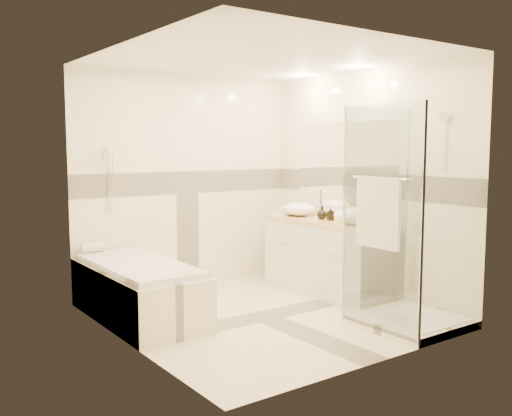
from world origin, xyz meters
TOP-DOWN VIEW (x-y plane):
  - room at (0.06, 0.01)m, footprint 2.82×3.02m
  - bathtub at (-1.02, 0.65)m, footprint 0.75×1.70m
  - vanity at (1.12, 0.30)m, footprint 0.58×1.62m
  - shower_enclosure at (0.83, -0.97)m, footprint 0.96×0.93m
  - vessel_sink_near at (1.10, 0.76)m, footprint 0.41×0.41m
  - vessel_sink_far at (1.10, -0.15)m, footprint 0.44×0.44m
  - faucet_near at (1.32, 0.76)m, footprint 0.12×0.03m
  - faucet_far at (1.32, -0.15)m, footprint 0.12×0.03m
  - amenity_bottle_a at (1.10, 0.22)m, footprint 0.09×0.09m
  - amenity_bottle_b at (1.10, 0.36)m, footprint 0.12×0.12m
  - folded_towels at (1.10, 1.02)m, footprint 0.16×0.25m
  - rolled_towel at (-1.20, 1.40)m, footprint 0.23×0.10m

SIDE VIEW (x-z plane):
  - bathtub at x=-1.02m, z-range 0.03..0.59m
  - vanity at x=1.12m, z-range 0.00..0.85m
  - shower_enclosure at x=0.83m, z-range -0.51..1.53m
  - rolled_towel at x=-1.20m, z-range 0.56..0.66m
  - folded_towels at x=1.10m, z-range 0.85..0.93m
  - amenity_bottle_b at x=1.10m, z-range 0.85..1.00m
  - amenity_bottle_a at x=1.10m, z-range 0.85..1.00m
  - vessel_sink_near at x=1.10m, z-range 0.85..1.01m
  - vessel_sink_far at x=1.10m, z-range 0.85..1.03m
  - faucet_far at x=1.32m, z-range 0.87..1.16m
  - faucet_near at x=1.32m, z-range 0.87..1.17m
  - room at x=0.06m, z-range 0.00..2.52m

